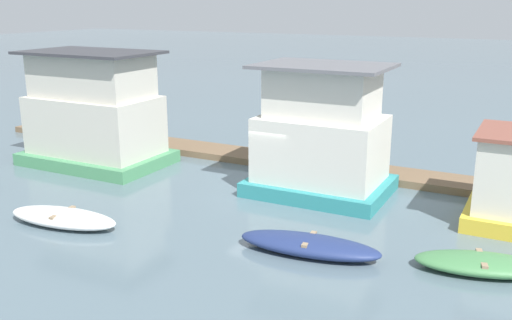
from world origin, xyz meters
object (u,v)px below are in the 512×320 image
Objects in this scene: dinghy_white at (63,218)px; dinghy_green at (481,264)px; houseboat_teal at (321,138)px; dinghy_navy at (309,245)px; houseboat_green at (94,113)px.

dinghy_white is 12.78m from dinghy_green.
houseboat_teal is 1.24× the size of dinghy_white.
houseboat_green is at bearing 159.44° from dinghy_navy.
dinghy_white is (-6.24, -6.91, -1.90)m from houseboat_teal.
houseboat_teal is 1.36× the size of dinghy_green.
dinghy_navy reaches higher than dinghy_green.
houseboat_green is 7.67m from dinghy_white.
houseboat_green is 17.10m from dinghy_green.
dinghy_navy is at bearing -167.07° from dinghy_green.
houseboat_green is at bearing 168.16° from dinghy_green.
houseboat_teal is at bearing 4.19° from houseboat_green.
houseboat_teal is at bearing 107.97° from dinghy_navy.
dinghy_navy is at bearing -72.03° from houseboat_teal.
dinghy_white is 1.10× the size of dinghy_green.
houseboat_teal is 9.50m from dinghy_white.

